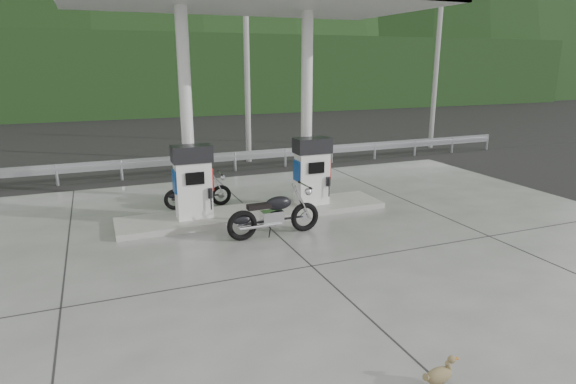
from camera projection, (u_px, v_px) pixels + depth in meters
name	position (u px, v px, depth m)	size (l,w,h in m)	color
ground	(292.00, 249.00, 10.35)	(160.00, 160.00, 0.00)	black
forecourt_apron	(292.00, 249.00, 10.35)	(18.00, 14.00, 0.02)	slate
pump_island	(256.00, 213.00, 12.57)	(7.00, 1.40, 0.15)	gray
gas_pump_left	(193.00, 182.00, 11.74)	(0.95, 0.55, 1.80)	white
gas_pump_right	(312.00, 171.00, 12.89)	(0.95, 0.55, 1.80)	white
canopy_column_left	(186.00, 114.00, 11.68)	(0.30, 0.30, 5.00)	white
canopy_column_right	(307.00, 110.00, 12.83)	(0.30, 0.30, 5.00)	white
guardrail	(208.00, 154.00, 17.34)	(26.00, 0.16, 1.42)	#A3A6AB
road	(190.00, 156.00, 20.66)	(60.00, 7.00, 0.01)	black
utility_pole_b	(247.00, 60.00, 18.54)	(0.22, 0.22, 8.00)	gray
utility_pole_c	(437.00, 60.00, 21.79)	(0.22, 0.22, 8.00)	gray
tree_band	(142.00, 75.00, 36.45)	(80.00, 6.00, 6.00)	black
forested_hills	(121.00, 93.00, 64.10)	(100.00, 40.00, 140.00)	black
motorcycle_left	(274.00, 215.00, 11.01)	(2.11, 0.67, 1.00)	black
motorcycle_right	(198.00, 193.00, 13.21)	(1.72, 0.54, 0.82)	black
duck	(439.00, 376.00, 5.88)	(0.46, 0.13, 0.33)	brown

